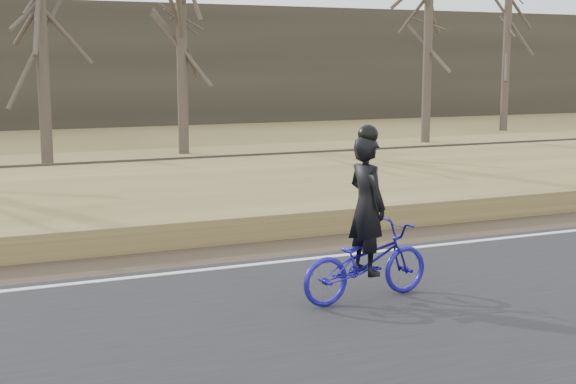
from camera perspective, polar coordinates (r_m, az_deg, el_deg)
name	(u,v)px	position (r m, az deg, el deg)	size (l,w,h in m)	color
ground	(264,271)	(12.17, -1.75, -5.65)	(120.00, 120.00, 0.00)	#97814C
road	(339,317)	(9.97, 3.63, -8.86)	(120.00, 6.00, 0.06)	black
edge_line	(259,264)	(12.33, -2.10, -5.14)	(120.00, 0.12, 0.01)	silver
shoulder	(237,253)	(13.25, -3.67, -4.34)	(120.00, 1.60, 0.04)	#473A2B
embankment	(185,210)	(16.01, -7.32, -1.31)	(120.00, 5.00, 0.44)	#97814C
ballast	(141,184)	(19.64, -10.41, 0.58)	(120.00, 3.00, 0.45)	slate
railroad	(141,171)	(19.60, -10.43, 1.45)	(120.00, 2.40, 0.29)	black
treeline_backdrop	(35,65)	(41.16, -17.57, 8.62)	(120.00, 4.00, 6.00)	#383328
cyclist	(366,245)	(10.43, 5.58, -3.76)	(1.96, 0.87, 2.29)	#1D1596
bare_tree_near_left	(41,32)	(24.98, -17.14, 10.83)	(0.36, 0.36, 8.00)	brown
bare_tree_center	(182,39)	(27.88, -7.58, 10.71)	(0.36, 0.36, 7.78)	brown
bare_tree_right	(428,37)	(32.15, 9.93, 10.78)	(0.36, 0.36, 8.16)	brown
bare_tree_far_right	(507,48)	(38.49, 15.29, 9.88)	(0.36, 0.36, 7.57)	brown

